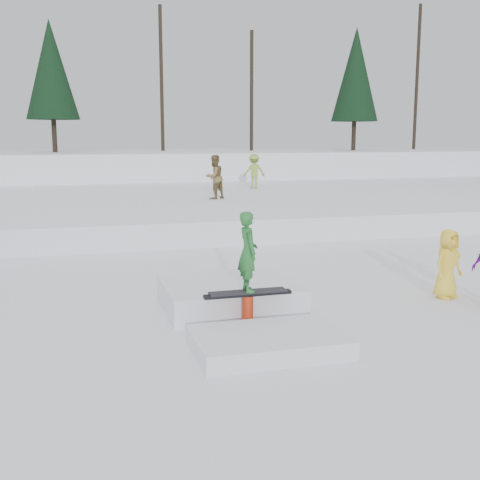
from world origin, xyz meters
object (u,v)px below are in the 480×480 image
object	(u,v)px
walker_ygreen	(254,171)
jib_rail_feature	(239,303)
spectator_yellow	(448,264)
walker_olive	(214,177)

from	to	relation	value
walker_ygreen	jib_rail_feature	distance (m)	19.38
walker_ygreen	jib_rail_feature	bearing A→B (deg)	76.82
spectator_yellow	jib_rail_feature	xyz separation A→B (m)	(-4.66, -0.27, -0.44)
spectator_yellow	walker_ygreen	bearing A→B (deg)	67.20
jib_rail_feature	walker_olive	bearing A→B (deg)	78.63
walker_olive	spectator_yellow	distance (m)	13.86
walker_ygreen	walker_olive	bearing A→B (deg)	59.83
jib_rail_feature	walker_ygreen	bearing A→B (deg)	72.25
walker_olive	jib_rail_feature	size ratio (longest dim) A/B	0.42
walker_ygreen	spectator_yellow	size ratio (longest dim) A/B	1.16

